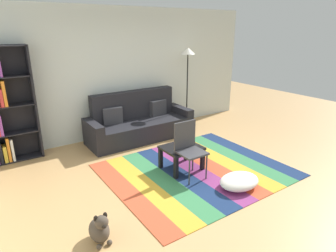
% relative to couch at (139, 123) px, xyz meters
% --- Properties ---
extents(ground_plane, '(14.00, 14.00, 0.00)m').
position_rel_couch_xyz_m(ground_plane, '(-0.17, -2.02, -0.34)').
color(ground_plane, tan).
extents(back_wall, '(6.80, 0.10, 2.70)m').
position_rel_couch_xyz_m(back_wall, '(-0.17, 0.53, 1.01)').
color(back_wall, silver).
rests_on(back_wall, ground_plane).
extents(rug, '(2.86, 2.39, 0.01)m').
position_rel_couch_xyz_m(rug, '(0.05, -1.87, -0.33)').
color(rug, '#C64C2D').
rests_on(rug, ground_plane).
extents(couch, '(2.26, 0.80, 1.00)m').
position_rel_couch_xyz_m(couch, '(0.00, 0.00, 0.00)').
color(couch, black).
rests_on(couch, ground_plane).
extents(coffee_table, '(0.63, 0.53, 0.40)m').
position_rel_couch_xyz_m(coffee_table, '(-0.12, -1.69, -0.01)').
color(coffee_table, black).
rests_on(coffee_table, rug).
extents(pouf, '(0.64, 0.48, 0.19)m').
position_rel_couch_xyz_m(pouf, '(0.24, -2.66, -0.23)').
color(pouf, white).
rests_on(pouf, rug).
extents(dog, '(0.22, 0.35, 0.40)m').
position_rel_couch_xyz_m(dog, '(-1.92, -2.59, -0.18)').
color(dog, '#473D33').
rests_on(dog, ground_plane).
extents(standing_lamp, '(0.32, 0.32, 1.85)m').
position_rel_couch_xyz_m(standing_lamp, '(1.33, 0.05, 1.21)').
color(standing_lamp, black).
rests_on(standing_lamp, ground_plane).
extents(tv_remote, '(0.10, 0.15, 0.02)m').
position_rel_couch_xyz_m(tv_remote, '(-0.09, -1.73, 0.08)').
color(tv_remote, black).
rests_on(tv_remote, coffee_table).
extents(folding_chair, '(0.40, 0.40, 0.90)m').
position_rel_couch_xyz_m(folding_chair, '(-0.17, -1.94, 0.20)').
color(folding_chair, '#38383D').
rests_on(folding_chair, ground_plane).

